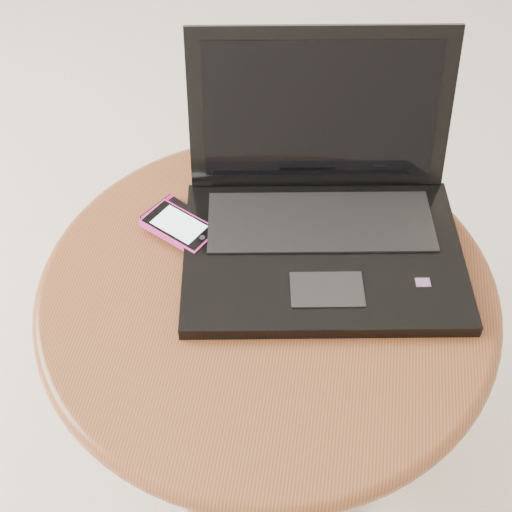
# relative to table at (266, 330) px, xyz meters

# --- Properties ---
(table) EXTENTS (0.62, 0.62, 0.49)m
(table) POSITION_rel_table_xyz_m (0.00, 0.00, 0.00)
(table) COLOR #5C2C18
(table) RESTS_ON ground
(laptop) EXTENTS (0.42, 0.39, 0.24)m
(laptop) POSITION_rel_table_xyz_m (0.06, 0.10, 0.15)
(laptop) COLOR black
(laptop) RESTS_ON table
(phone_black) EXTENTS (0.13, 0.11, 0.01)m
(phone_black) POSITION_rel_table_xyz_m (-0.13, 0.08, 0.11)
(phone_black) COLOR black
(phone_black) RESTS_ON table
(phone_pink) EXTENTS (0.12, 0.10, 0.01)m
(phone_pink) POSITION_rel_table_xyz_m (-0.14, 0.07, 0.12)
(phone_pink) COLOR #E02D9E
(phone_pink) RESTS_ON phone_black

